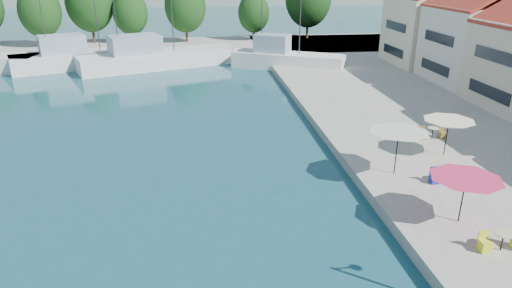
{
  "coord_description": "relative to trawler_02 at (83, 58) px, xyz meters",
  "views": [
    {
      "loc": [
        -2.1,
        1.82,
        10.99
      ],
      "look_at": [
        0.96,
        26.0,
        1.45
      ],
      "focal_mm": 32.0,
      "sensor_mm": 36.0,
      "label": 1
    }
  ],
  "objects": [
    {
      "name": "umbrella_pink",
      "position": [
        24.22,
        -38.76,
        1.37
      ],
      "size": [
        3.04,
        3.04,
        2.09
      ],
      "color": "black",
      "rests_on": "quay_right"
    },
    {
      "name": "tree_06",
      "position": [
        11.74,
        13.61,
        4.53
      ],
      "size": [
        5.85,
        5.85,
        8.66
      ],
      "color": "#3F2B19",
      "rests_on": "quay_far"
    },
    {
      "name": "tree_04",
      "position": [
        -1.6,
        14.55,
        5.14
      ],
      "size": [
        6.57,
        6.57,
        9.72
      ],
      "color": "#3F2B19",
      "rests_on": "quay_far"
    },
    {
      "name": "cafe_table_02",
      "position": [
        25.69,
        -35.06,
        -0.18
      ],
      "size": [
        1.82,
        0.7,
        0.76
      ],
      "color": "black",
      "rests_on": "quay_right"
    },
    {
      "name": "building_06",
      "position": [
        39.38,
        -5.64,
        4.43
      ],
      "size": [
        9.0,
        8.8,
        10.2
      ],
      "color": "#F3E9C3",
      "rests_on": "quay_right"
    },
    {
      "name": "trawler_04",
      "position": [
        23.08,
        -3.83,
        0.0
      ],
      "size": [
        12.79,
        8.67,
        10.2
      ],
      "rotation": [
        0.0,
        0.0,
        -0.47
      ],
      "color": "white",
      "rests_on": "ground"
    },
    {
      "name": "umbrella_cream",
      "position": [
        27.4,
        -31.56,
        1.43
      ],
      "size": [
        2.93,
        2.93,
        2.15
      ],
      "color": "black",
      "rests_on": "quay_right"
    },
    {
      "name": "trawler_03",
      "position": [
        8.35,
        -1.13,
        -0.0
      ],
      "size": [
        18.6,
        10.98,
        10.2
      ],
      "rotation": [
        0.0,
        0.0,
        0.37
      ],
      "color": "silver",
      "rests_on": "ground"
    },
    {
      "name": "trawler_02",
      "position": [
        0.0,
        0.0,
        0.0
      ],
      "size": [
        16.52,
        9.97,
        10.2
      ],
      "rotation": [
        0.0,
        0.0,
        0.39
      ],
      "color": "silver",
      "rests_on": "ground"
    },
    {
      "name": "building_05",
      "position": [
        39.38,
        -14.64,
        4.19
      ],
      "size": [
        8.4,
        8.8,
        9.7
      ],
      "color": "silver",
      "rests_on": "quay_right"
    },
    {
      "name": "tree_05",
      "position": [
        3.95,
        13.97,
        3.74
      ],
      "size": [
        4.93,
        4.93,
        7.3
      ],
      "color": "#3F2B19",
      "rests_on": "quay_far"
    },
    {
      "name": "cafe_table_01",
      "position": [
        24.7,
        -41.0,
        -0.18
      ],
      "size": [
        1.82,
        0.7,
        0.76
      ],
      "color": "black",
      "rests_on": "quay_right"
    },
    {
      "name": "tree_07",
      "position": [
        21.68,
        14.42,
        3.49
      ],
      "size": [
        4.64,
        4.64,
        6.87
      ],
      "color": "#3F2B19",
      "rests_on": "quay_far"
    },
    {
      "name": "quay_far",
      "position": [
        7.38,
        10.36,
        -0.77
      ],
      "size": [
        90.0,
        16.0,
        0.6
      ],
      "primitive_type": "cube",
      "color": "gray",
      "rests_on": "ground"
    },
    {
      "name": "umbrella_white",
      "position": [
        23.41,
        -33.71,
        1.68
      ],
      "size": [
        3.1,
        3.1,
        2.4
      ],
      "color": "black",
      "rests_on": "quay_right"
    },
    {
      "name": "cafe_table_03",
      "position": [
        27.97,
        -28.99,
        -0.18
      ],
      "size": [
        1.82,
        0.7,
        0.76
      ],
      "color": "black",
      "rests_on": "quay_right"
    },
    {
      "name": "tree_03",
      "position": [
        -7.62,
        11.84,
        4.26
      ],
      "size": [
        5.53,
        5.53,
        8.19
      ],
      "color": "#3F2B19",
      "rests_on": "quay_far"
    }
  ]
}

